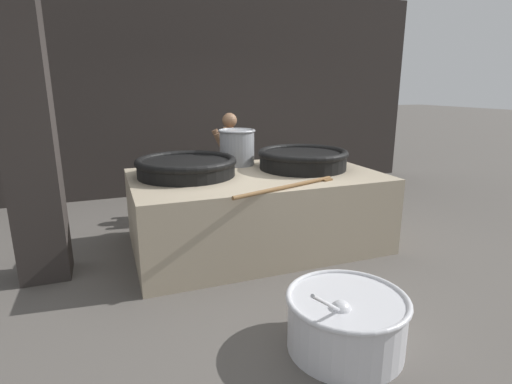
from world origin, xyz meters
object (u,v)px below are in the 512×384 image
(giant_wok_far, at_px, (303,158))
(cook, at_px, (230,161))
(giant_wok_near, at_px, (186,166))
(prep_bowl_vegetables, at_px, (346,319))
(stock_pot, at_px, (237,147))

(giant_wok_far, relative_size, cook, 0.74)
(giant_wok_far, xyz_separation_m, cook, (-0.60, 1.14, -0.19))
(giant_wok_near, height_order, prep_bowl_vegetables, giant_wok_near)
(giant_wok_near, distance_m, prep_bowl_vegetables, 2.51)
(giant_wok_far, distance_m, cook, 1.30)
(prep_bowl_vegetables, bearing_deg, stock_pot, 88.46)
(giant_wok_far, bearing_deg, cook, 117.50)
(stock_pot, distance_m, cook, 0.69)
(cook, relative_size, prep_bowl_vegetables, 1.51)
(prep_bowl_vegetables, bearing_deg, giant_wok_near, 106.39)
(cook, height_order, prep_bowl_vegetables, cook)
(stock_pot, bearing_deg, cook, 81.92)
(giant_wok_far, distance_m, stock_pot, 0.87)
(giant_wok_near, bearing_deg, prep_bowl_vegetables, -73.61)
(giant_wok_near, xyz_separation_m, stock_pot, (0.75, 0.43, 0.12))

